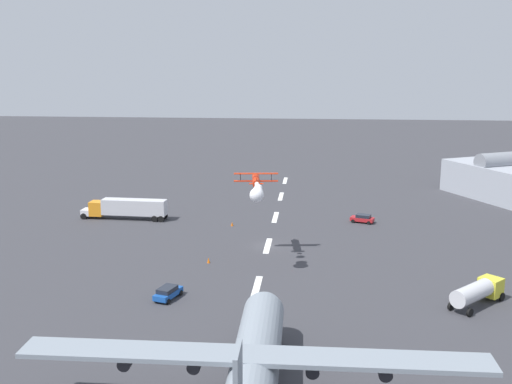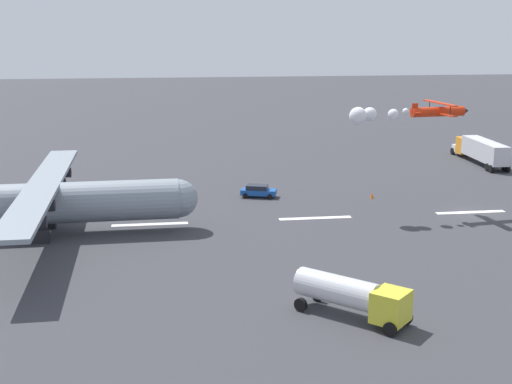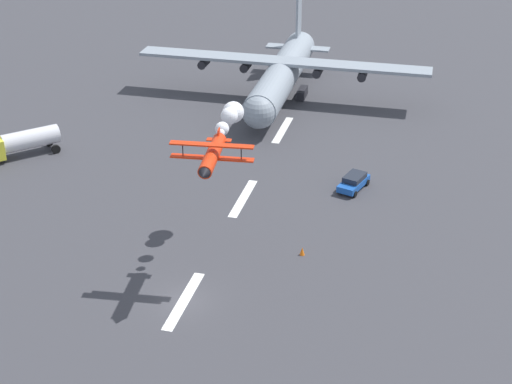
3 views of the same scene
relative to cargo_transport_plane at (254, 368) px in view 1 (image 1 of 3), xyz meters
The scene contains 16 objects.
ground_plane 44.87m from the cargo_transport_plane, behind, with size 440.00×440.00×0.00m, color #38383D.
runway_stripe_0 98.24m from the cargo_transport_plane, behind, with size 8.00×0.90×0.01m, color white.
runway_stripe_1 80.43m from the cargo_transport_plane, behind, with size 8.00×0.90×0.01m, color white.
runway_stripe_2 62.64m from the cargo_transport_plane, behind, with size 8.00×0.90×0.01m, color white.
runway_stripe_3 44.87m from the cargo_transport_plane, behind, with size 8.00×0.90×0.01m, color white.
runway_stripe_4 27.18m from the cargo_transport_plane, behind, with size 8.00×0.90×0.01m, color white.
runway_stripe_5 9.96m from the cargo_transport_plane, 164.88° to the right, with size 8.00×0.90×0.01m, color white.
cargo_transport_plane is the anchor object (origin of this frame).
stunt_biplane_red 36.97m from the cargo_transport_plane, behind, with size 14.10×6.54×2.15m.
semi_truck_orange 65.51m from the cargo_transport_plane, 153.34° to the right, with size 3.43×15.88×3.70m.
fuel_tanker_truck 33.68m from the cargo_transport_plane, 134.54° to the left, with size 7.75×7.63×2.90m.
followme_car_yellow 25.61m from the cargo_transport_plane, 149.88° to the right, with size 4.60×3.00×1.52m.
airport_staff_sedan 61.72m from the cargo_transport_plane, 167.50° to the left, with size 3.04×4.43×1.52m.
hangar_building 96.33m from the cargo_transport_plane, 151.75° to the left, with size 27.95×25.36×9.71m.
traffic_cone_near 56.58m from the cargo_transport_plane, behind, with size 0.44×0.44×0.75m, color orange.
traffic_cone_far 37.19m from the cargo_transport_plane, 164.01° to the right, with size 0.44×0.44×0.75m, color orange.
Camera 1 is at (89.60, 7.02, 27.97)m, focal length 42.06 mm.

